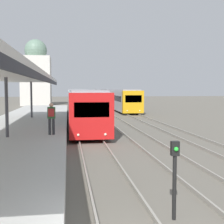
{
  "coord_description": "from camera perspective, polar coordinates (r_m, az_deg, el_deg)",
  "views": [
    {
      "loc": [
        -1.37,
        -5.13,
        3.28
      ],
      "look_at": [
        1.61,
        15.88,
        1.66
      ],
      "focal_mm": 50.0,
      "sensor_mm": 36.0,
      "label": 1
    }
  ],
  "objects": [
    {
      "name": "person_on_platform",
      "position": [
        16.5,
        -11.02,
        -0.7
      ],
      "size": [
        0.4,
        0.4,
        1.66
      ],
      "color": "#2D2D33",
      "rests_on": "station_platform"
    },
    {
      "name": "signal_post_near",
      "position": [
        7.99,
        11.39,
        -10.65
      ],
      "size": [
        0.2,
        0.21,
        1.98
      ],
      "color": "black",
      "rests_on": "ground_plane"
    },
    {
      "name": "train_far",
      "position": [
        60.41,
        -0.64,
        2.89
      ],
      "size": [
        2.61,
        46.37,
        3.12
      ],
      "color": "gold",
      "rests_on": "ground_plane"
    },
    {
      "name": "platform_canopy",
      "position": [
        16.18,
        -18.68,
        6.34
      ],
      "size": [
        4.0,
        26.48,
        3.16
      ],
      "color": "beige",
      "rests_on": "station_platform"
    },
    {
      "name": "distant_domed_building",
      "position": [
        62.02,
        -13.7,
        6.65
      ],
      "size": [
        5.5,
        5.5,
        12.6
      ],
      "color": "silver",
      "rests_on": "ground_plane"
    },
    {
      "name": "train_near",
      "position": [
        41.71,
        -6.2,
        2.22
      ],
      "size": [
        2.66,
        47.22,
        3.14
      ],
      "color": "red",
      "rests_on": "ground_plane"
    }
  ]
}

